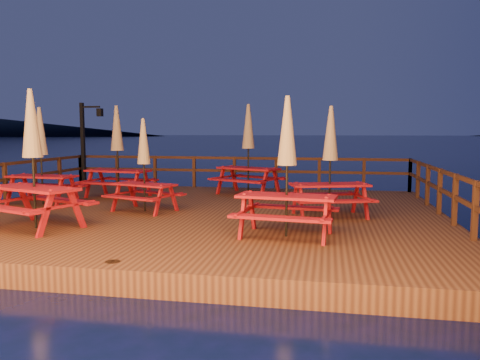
{
  "coord_description": "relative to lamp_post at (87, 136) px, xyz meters",
  "views": [
    {
      "loc": [
        3.21,
        -11.09,
        2.39
      ],
      "look_at": [
        1.0,
        0.6,
        1.14
      ],
      "focal_mm": 35.0,
      "sensor_mm": 36.0,
      "label": 1
    }
  ],
  "objects": [
    {
      "name": "picnic_table_4",
      "position": [
        6.14,
        -1.23,
        -0.33
      ],
      "size": [
        2.47,
        2.3,
        2.82
      ],
      "rotation": [
        0.0,
        0.0,
        -0.43
      ],
      "color": "maroon",
      "rests_on": "deck"
    },
    {
      "name": "ground",
      "position": [
        5.39,
        -4.55,
        -2.2
      ],
      "size": [
        500.0,
        500.0,
        0.0
      ],
      "primitive_type": "plane",
      "color": "black",
      "rests_on": "ground"
    },
    {
      "name": "railing",
      "position": [
        5.39,
        -2.77,
        -1.03
      ],
      "size": [
        11.8,
        9.75,
        1.1
      ],
      "color": "black",
      "rests_on": "deck"
    },
    {
      "name": "picnic_table_0",
      "position": [
        0.97,
        -4.24,
        -0.43
      ],
      "size": [
        1.94,
        1.63,
        2.62
      ],
      "rotation": [
        0.0,
        0.0,
        -0.07
      ],
      "color": "maroon",
      "rests_on": "deck"
    },
    {
      "name": "lamp_post",
      "position": [
        0.0,
        0.0,
        0.0
      ],
      "size": [
        0.85,
        0.18,
        3.0
      ],
      "color": "black",
      "rests_on": "deck"
    },
    {
      "name": "picnic_table_3",
      "position": [
        7.85,
        -6.93,
        -0.43
      ],
      "size": [
        2.01,
        1.72,
        2.63
      ],
      "rotation": [
        0.0,
        0.0,
        -0.12
      ],
      "color": "maroon",
      "rests_on": "deck"
    },
    {
      "name": "picnic_table_1",
      "position": [
        2.38,
        -2.54,
        -0.37
      ],
      "size": [
        2.12,
        1.83,
        2.74
      ],
      "rotation": [
        0.0,
        0.0,
        -0.14
      ],
      "color": "maroon",
      "rests_on": "deck"
    },
    {
      "name": "picnic_table_6",
      "position": [
        8.65,
        -4.66,
        -0.46
      ],
      "size": [
        2.14,
        1.93,
        2.56
      ],
      "rotation": [
        0.0,
        0.0,
        0.29
      ],
      "color": "maroon",
      "rests_on": "deck"
    },
    {
      "name": "picnic_table_2",
      "position": [
        4.14,
        -4.79,
        -0.6
      ],
      "size": [
        1.94,
        1.76,
        2.3
      ],
      "rotation": [
        0.0,
        0.0,
        -0.32
      ],
      "color": "maroon",
      "rests_on": "deck"
    },
    {
      "name": "picnic_table_5",
      "position": [
        2.7,
        -7.11,
        -0.32
      ],
      "size": [
        2.42,
        2.22,
        2.83
      ],
      "rotation": [
        0.0,
        0.0,
        -0.36
      ],
      "color": "maroon",
      "rests_on": "deck"
    },
    {
      "name": "deck_piles",
      "position": [
        5.39,
        -4.55,
        -2.5
      ],
      "size": [
        11.44,
        9.44,
        1.4
      ],
      "color": "black",
      "rests_on": "ground"
    },
    {
      "name": "deck",
      "position": [
        5.39,
        -4.55,
        -2.0
      ],
      "size": [
        12.0,
        10.0,
        0.4
      ],
      "primitive_type": "cube",
      "color": "#422215",
      "rests_on": "ground"
    }
  ]
}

